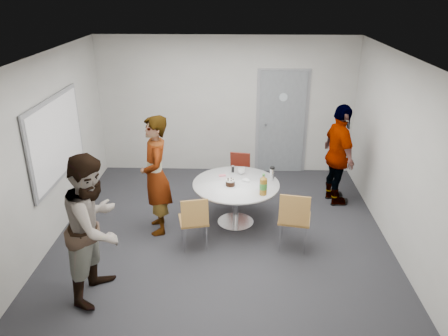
{
  "coord_description": "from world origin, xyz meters",
  "views": [
    {
      "loc": [
        0.23,
        -5.84,
        3.61
      ],
      "look_at": [
        0.03,
        0.25,
        0.99
      ],
      "focal_mm": 35.0,
      "sensor_mm": 36.0,
      "label": 1
    }
  ],
  "objects_px": {
    "person_left": "(95,227)",
    "person_right": "(339,155)",
    "door": "(282,123)",
    "table": "(238,189)",
    "whiteboard": "(57,139)",
    "chair_near_left": "(194,218)",
    "chair_far": "(239,171)",
    "chair_near_right": "(294,216)",
    "person_main": "(156,176)"
  },
  "relations": [
    {
      "from": "chair_near_left",
      "to": "chair_near_right",
      "type": "relative_size",
      "value": 0.91
    },
    {
      "from": "whiteboard",
      "to": "person_right",
      "type": "xyz_separation_m",
      "value": [
        4.41,
        0.9,
        -0.57
      ]
    },
    {
      "from": "whiteboard",
      "to": "person_right",
      "type": "bearing_deg",
      "value": 11.54
    },
    {
      "from": "person_main",
      "to": "person_right",
      "type": "relative_size",
      "value": 1.04
    },
    {
      "from": "chair_near_left",
      "to": "whiteboard",
      "type": "bearing_deg",
      "value": 149.86
    },
    {
      "from": "whiteboard",
      "to": "person_left",
      "type": "height_order",
      "value": "whiteboard"
    },
    {
      "from": "whiteboard",
      "to": "chair_near_left",
      "type": "relative_size",
      "value": 2.26
    },
    {
      "from": "table",
      "to": "person_left",
      "type": "relative_size",
      "value": 0.73
    },
    {
      "from": "door",
      "to": "chair_near_left",
      "type": "distance_m",
      "value": 3.32
    },
    {
      "from": "table",
      "to": "chair_near_right",
      "type": "distance_m",
      "value": 1.09
    },
    {
      "from": "whiteboard",
      "to": "chair_near_left",
      "type": "bearing_deg",
      "value": -17.3
    },
    {
      "from": "person_right",
      "to": "person_main",
      "type": "bearing_deg",
      "value": 98.04
    },
    {
      "from": "door",
      "to": "chair_near_right",
      "type": "xyz_separation_m",
      "value": [
        -0.06,
        -2.92,
        -0.46
      ]
    },
    {
      "from": "person_left",
      "to": "door",
      "type": "bearing_deg",
      "value": -23.71
    },
    {
      "from": "table",
      "to": "person_main",
      "type": "relative_size",
      "value": 0.73
    },
    {
      "from": "door",
      "to": "whiteboard",
      "type": "relative_size",
      "value": 1.12
    },
    {
      "from": "chair_near_left",
      "to": "person_right",
      "type": "height_order",
      "value": "person_right"
    },
    {
      "from": "chair_near_left",
      "to": "chair_far",
      "type": "height_order",
      "value": "chair_near_left"
    },
    {
      "from": "chair_near_right",
      "to": "table",
      "type": "bearing_deg",
      "value": 147.64
    },
    {
      "from": "person_main",
      "to": "person_right",
      "type": "distance_m",
      "value": 3.11
    },
    {
      "from": "door",
      "to": "chair_near_left",
      "type": "xyz_separation_m",
      "value": [
        -1.47,
        -2.93,
        -0.52
      ]
    },
    {
      "from": "chair_far",
      "to": "chair_near_right",
      "type": "bearing_deg",
      "value": 123.71
    },
    {
      "from": "whiteboard",
      "to": "chair_far",
      "type": "xyz_separation_m",
      "value": [
        2.73,
        1.14,
        -0.98
      ]
    },
    {
      "from": "table",
      "to": "person_right",
      "type": "bearing_deg",
      "value": 25.16
    },
    {
      "from": "table",
      "to": "person_right",
      "type": "xyz_separation_m",
      "value": [
        1.7,
        0.8,
        0.27
      ]
    },
    {
      "from": "chair_near_left",
      "to": "person_left",
      "type": "height_order",
      "value": "person_left"
    },
    {
      "from": "table",
      "to": "chair_far",
      "type": "relative_size",
      "value": 1.72
    },
    {
      "from": "door",
      "to": "person_right",
      "type": "height_order",
      "value": "door"
    },
    {
      "from": "door",
      "to": "whiteboard",
      "type": "height_order",
      "value": "door"
    },
    {
      "from": "person_main",
      "to": "person_right",
      "type": "height_order",
      "value": "person_main"
    },
    {
      "from": "chair_far",
      "to": "person_right",
      "type": "relative_size",
      "value": 0.44
    },
    {
      "from": "person_main",
      "to": "person_right",
      "type": "bearing_deg",
      "value": 94.62
    },
    {
      "from": "chair_near_left",
      "to": "person_left",
      "type": "distance_m",
      "value": 1.51
    },
    {
      "from": "chair_near_left",
      "to": "person_left",
      "type": "bearing_deg",
      "value": -150.85
    },
    {
      "from": "chair_near_right",
      "to": "person_main",
      "type": "height_order",
      "value": "person_main"
    },
    {
      "from": "door",
      "to": "person_left",
      "type": "bearing_deg",
      "value": -123.17
    },
    {
      "from": "whiteboard",
      "to": "chair_near_right",
      "type": "bearing_deg",
      "value": -10.32
    },
    {
      "from": "whiteboard",
      "to": "chair_far",
      "type": "bearing_deg",
      "value": 22.69
    },
    {
      "from": "door",
      "to": "person_main",
      "type": "height_order",
      "value": "door"
    },
    {
      "from": "person_left",
      "to": "person_right",
      "type": "height_order",
      "value": "person_left"
    },
    {
      "from": "whiteboard",
      "to": "door",
      "type": "bearing_deg",
      "value": 32.66
    },
    {
      "from": "table",
      "to": "person_right",
      "type": "relative_size",
      "value": 0.76
    },
    {
      "from": "whiteboard",
      "to": "table",
      "type": "relative_size",
      "value": 1.4
    },
    {
      "from": "person_left",
      "to": "person_right",
      "type": "distance_m",
      "value": 4.23
    },
    {
      "from": "chair_far",
      "to": "person_left",
      "type": "xyz_separation_m",
      "value": [
        -1.72,
        -2.76,
        0.45
      ]
    },
    {
      "from": "chair_near_left",
      "to": "chair_near_right",
      "type": "distance_m",
      "value": 1.42
    },
    {
      "from": "whiteboard",
      "to": "person_left",
      "type": "xyz_separation_m",
      "value": [
        1.01,
        -1.62,
        -0.53
      ]
    },
    {
      "from": "person_main",
      "to": "chair_near_right",
      "type": "bearing_deg",
      "value": 61.2
    },
    {
      "from": "person_left",
      "to": "person_main",
      "type": "bearing_deg",
      "value": -7.81
    },
    {
      "from": "whiteboard",
      "to": "table",
      "type": "distance_m",
      "value": 2.84
    }
  ]
}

